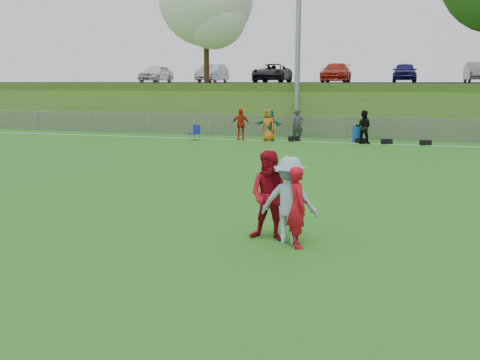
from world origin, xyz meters
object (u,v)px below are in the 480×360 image
(frisbee, at_px, (296,192))
(player_blue, at_px, (289,200))
(player_red_left, at_px, (297,207))
(recycling_bin, at_px, (358,134))
(player_red_center, at_px, (271,196))

(frisbee, bearing_deg, player_blue, -91.90)
(player_red_left, distance_m, frisbee, 0.88)
(frisbee, relative_size, recycling_bin, 0.31)
(recycling_bin, bearing_deg, player_red_left, -89.57)
(player_red_center, distance_m, frisbee, 0.67)
(player_blue, relative_size, recycling_bin, 2.06)
(recycling_bin, bearing_deg, player_blue, -90.16)
(player_red_left, bearing_deg, player_blue, 16.87)
(player_red_center, xyz_separation_m, frisbee, (0.43, 0.52, -0.01))
(frisbee, bearing_deg, player_red_left, -78.53)
(player_red_center, bearing_deg, frisbee, 54.22)
(frisbee, bearing_deg, player_red_center, -129.19)
(player_blue, distance_m, recycling_bin, 18.69)
(player_red_center, xyz_separation_m, player_blue, (0.40, -0.13, -0.04))
(recycling_bin, bearing_deg, frisbee, -90.10)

